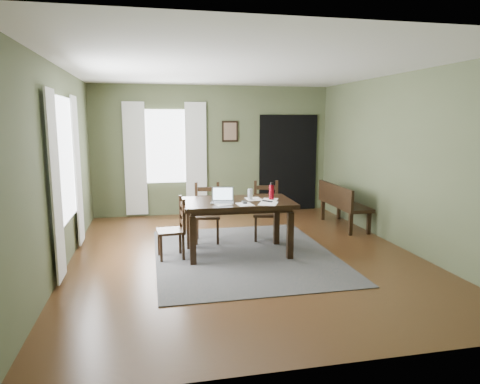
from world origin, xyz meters
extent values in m
cube|color=#492C16|center=(0.00, 0.00, -0.01)|extent=(5.00, 6.00, 0.01)
cube|color=#515A3A|center=(0.00, 3.00, 1.35)|extent=(5.00, 0.02, 2.70)
cube|color=#515A3A|center=(0.00, -3.00, 1.35)|extent=(5.00, 0.02, 2.70)
cube|color=#515A3A|center=(-2.50, 0.00, 1.35)|extent=(0.02, 6.00, 2.70)
cube|color=#515A3A|center=(2.50, 0.00, 1.35)|extent=(0.02, 6.00, 2.70)
cube|color=white|center=(0.00, 0.00, 2.70)|extent=(5.00, 6.00, 0.02)
cube|color=#404040|center=(0.00, 0.00, 0.01)|extent=(2.60, 3.20, 0.01)
cube|color=black|center=(-0.09, 0.06, 0.78)|extent=(1.63, 1.01, 0.06)
cube|color=black|center=(-0.09, 0.06, 0.72)|extent=(1.45, 0.83, 0.05)
cube|color=black|center=(-0.79, -0.30, 0.35)|extent=(0.09, 0.09, 0.68)
cube|color=black|center=(-0.77, 0.45, 0.35)|extent=(0.09, 0.09, 0.68)
cube|color=black|center=(0.60, -0.34, 0.35)|extent=(0.09, 0.09, 0.68)
cube|color=black|center=(0.62, 0.41, 0.35)|extent=(0.09, 0.09, 0.68)
cube|color=black|center=(-1.07, 0.06, 0.41)|extent=(0.41, 0.41, 0.04)
cube|color=black|center=(-1.24, 0.20, 0.20)|extent=(0.04, 0.04, 0.38)
cube|color=black|center=(-0.93, 0.22, 0.20)|extent=(0.04, 0.04, 0.38)
cube|color=black|center=(-1.22, -0.11, 0.20)|extent=(0.04, 0.04, 0.38)
cube|color=black|center=(-0.91, -0.09, 0.20)|extent=(0.04, 0.04, 0.38)
cube|color=black|center=(-0.91, 0.23, 0.65)|extent=(0.04, 0.04, 0.48)
cube|color=black|center=(-0.89, -0.10, 0.65)|extent=(0.04, 0.04, 0.48)
cube|color=black|center=(-0.90, 0.07, 0.53)|extent=(0.04, 0.29, 0.06)
cube|color=black|center=(-0.90, 0.07, 0.65)|extent=(0.04, 0.29, 0.06)
cube|color=black|center=(-0.90, 0.07, 0.78)|extent=(0.04, 0.29, 0.06)
cube|color=black|center=(-0.45, 0.77, 0.44)|extent=(0.48, 0.48, 0.04)
cube|color=black|center=(-0.64, 0.63, 0.22)|extent=(0.05, 0.05, 0.41)
cube|color=black|center=(-0.59, 0.97, 0.22)|extent=(0.05, 0.05, 0.41)
cube|color=black|center=(-0.31, 0.58, 0.22)|extent=(0.05, 0.05, 0.41)
cube|color=black|center=(-0.25, 0.92, 0.22)|extent=(0.05, 0.05, 0.41)
cube|color=black|center=(-0.60, 0.99, 0.71)|extent=(0.05, 0.05, 0.52)
cube|color=black|center=(-0.24, 0.93, 0.71)|extent=(0.05, 0.05, 0.52)
cube|color=black|center=(-0.42, 0.96, 0.57)|extent=(0.31, 0.07, 0.07)
cube|color=black|center=(-0.42, 0.96, 0.71)|extent=(0.31, 0.07, 0.07)
cube|color=black|center=(-0.42, 0.96, 0.85)|extent=(0.31, 0.07, 0.07)
cube|color=black|center=(0.53, 0.72, 0.44)|extent=(0.51, 0.51, 0.04)
cube|color=black|center=(0.33, 0.60, 0.22)|extent=(0.05, 0.05, 0.41)
cube|color=black|center=(0.41, 0.93, 0.22)|extent=(0.05, 0.05, 0.41)
cube|color=black|center=(0.66, 0.51, 0.22)|extent=(0.05, 0.05, 0.41)
cube|color=black|center=(0.74, 0.85, 0.22)|extent=(0.05, 0.05, 0.41)
cube|color=black|center=(0.41, 0.95, 0.71)|extent=(0.05, 0.05, 0.52)
cube|color=black|center=(0.76, 0.86, 0.71)|extent=(0.05, 0.05, 0.52)
cube|color=black|center=(0.58, 0.91, 0.57)|extent=(0.31, 0.10, 0.07)
cube|color=black|center=(0.58, 0.91, 0.71)|extent=(0.31, 0.10, 0.07)
cube|color=black|center=(0.58, 0.91, 0.86)|extent=(0.31, 0.10, 0.07)
cube|color=black|center=(2.22, 1.29, 0.43)|extent=(0.46, 1.42, 0.06)
cube|color=black|center=(2.39, 0.68, 0.20)|extent=(0.06, 0.06, 0.40)
cube|color=black|center=(2.05, 0.68, 0.20)|extent=(0.06, 0.06, 0.40)
cube|color=black|center=(2.39, 1.90, 0.20)|extent=(0.06, 0.06, 0.40)
cube|color=black|center=(2.05, 1.90, 0.20)|extent=(0.06, 0.06, 0.40)
cube|color=black|center=(2.02, 1.29, 0.63)|extent=(0.05, 1.42, 0.35)
cube|color=#B7B7BC|center=(-0.33, -0.07, 0.82)|extent=(0.36, 0.28, 0.02)
cube|color=#B7B7BC|center=(-0.31, 0.04, 0.93)|extent=(0.32, 0.12, 0.21)
cube|color=silver|center=(-0.31, 0.03, 0.93)|extent=(0.28, 0.09, 0.17)
cube|color=#3F3F42|center=(-0.34, -0.08, 0.83)|extent=(0.29, 0.18, 0.00)
cube|color=#3F3F42|center=(-0.04, -0.18, 0.83)|extent=(0.06, 0.10, 0.03)
cube|color=black|center=(0.32, -0.12, 0.82)|extent=(0.14, 0.15, 0.02)
cylinder|color=silver|center=(0.11, 0.10, 0.89)|extent=(0.09, 0.09, 0.16)
cylinder|color=#A50C1D|center=(0.42, 0.04, 0.92)|extent=(0.10, 0.10, 0.22)
cylinder|color=black|center=(0.42, 0.04, 1.05)|extent=(0.06, 0.06, 0.04)
cube|color=white|center=(-0.36, -0.12, 0.81)|extent=(0.29, 0.33, 0.00)
cube|color=white|center=(0.29, -0.25, 0.82)|extent=(0.36, 0.40, 0.00)
cube|color=white|center=(0.17, 0.13, 0.82)|extent=(0.23, 0.30, 0.00)
cube|color=white|center=(0.39, 0.02, 0.81)|extent=(0.31, 0.35, 0.00)
cube|color=white|center=(-0.05, -0.24, 0.81)|extent=(0.24, 0.29, 0.00)
cube|color=white|center=(-2.47, 0.20, 1.45)|extent=(0.01, 1.30, 1.70)
cube|color=white|center=(-1.00, 2.97, 1.45)|extent=(1.00, 0.01, 1.50)
cube|color=silver|center=(-2.44, -0.62, 1.20)|extent=(0.03, 0.48, 2.30)
cube|color=silver|center=(-2.44, 1.02, 1.20)|extent=(0.03, 0.48, 2.30)
cube|color=silver|center=(-1.62, 2.94, 1.20)|extent=(0.44, 0.03, 2.30)
cube|color=silver|center=(-0.38, 2.94, 1.20)|extent=(0.44, 0.03, 2.30)
cube|color=black|center=(0.35, 2.97, 1.75)|extent=(0.34, 0.03, 0.44)
cube|color=brown|center=(0.35, 2.96, 1.75)|extent=(0.27, 0.01, 0.36)
cube|color=black|center=(1.65, 2.97, 1.05)|extent=(1.30, 0.03, 2.10)
camera|label=1|loc=(-1.34, -5.99, 1.98)|focal=32.00mm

